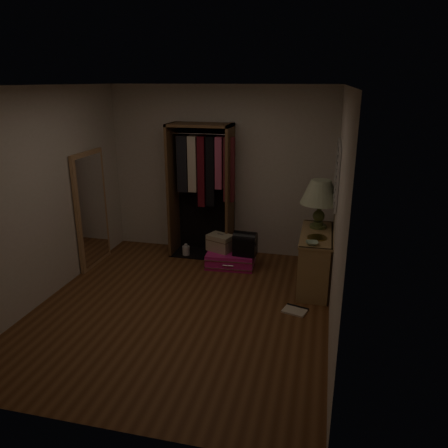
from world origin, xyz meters
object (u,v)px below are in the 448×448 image
at_px(table_lamp, 320,193).
at_px(white_jug, 186,251).
at_px(pink_suitcase, 231,259).
at_px(console_bookshelf, 315,257).
at_px(open_wardrobe, 203,180).
at_px(train_case, 220,243).
at_px(black_bag, 245,243).
at_px(floor_mirror, 92,210).

bearing_deg(table_lamp, white_jug, 170.08).
xyz_separation_m(pink_suitcase, table_lamp, (1.24, -0.14, 1.12)).
bearing_deg(console_bookshelf, pink_suitcase, 163.90).
height_order(open_wardrobe, pink_suitcase, open_wardrobe).
bearing_deg(table_lamp, pink_suitcase, 173.52).
xyz_separation_m(console_bookshelf, train_case, (-1.41, 0.39, -0.05)).
xyz_separation_m(table_lamp, white_jug, (-2.01, 0.35, -1.14)).
distance_m(black_bag, white_jug, 1.08).
relative_size(console_bookshelf, floor_mirror, 0.66).
distance_m(floor_mirror, white_jug, 1.57).
bearing_deg(white_jug, table_lamp, -9.92).
distance_m(floor_mirror, pink_suitcase, 2.17).
height_order(train_case, table_lamp, table_lamp).
bearing_deg(console_bookshelf, table_lamp, 89.54).
bearing_deg(console_bookshelf, floor_mirror, -179.45).
relative_size(black_bag, table_lamp, 0.55).
height_order(black_bag, white_jug, black_bag).
bearing_deg(table_lamp, black_bag, 175.11).
distance_m(train_case, black_bag, 0.41).
distance_m(table_lamp, white_jug, 2.34).
relative_size(train_case, white_jug, 2.15).
bearing_deg(black_bag, table_lamp, -1.47).
height_order(floor_mirror, train_case, floor_mirror).
bearing_deg(table_lamp, open_wardrobe, 163.44).
distance_m(pink_suitcase, black_bag, 0.37).
relative_size(pink_suitcase, table_lamp, 1.14).
relative_size(open_wardrobe, table_lamp, 3.13).
relative_size(black_bag, white_jug, 1.79).
height_order(console_bookshelf, table_lamp, table_lamp).
height_order(pink_suitcase, table_lamp, table_lamp).
relative_size(console_bookshelf, black_bag, 3.11).
distance_m(console_bookshelf, table_lamp, 0.86).
bearing_deg(black_bag, floor_mirror, -168.02).
distance_m(open_wardrobe, white_jug, 1.16).
xyz_separation_m(pink_suitcase, train_case, (-0.17, 0.03, 0.23)).
bearing_deg(open_wardrobe, white_jug, -146.18).
height_order(pink_suitcase, black_bag, black_bag).
bearing_deg(train_case, black_bag, 9.28).
height_order(console_bookshelf, black_bag, console_bookshelf).
xyz_separation_m(open_wardrobe, black_bag, (0.74, -0.44, -0.81)).
distance_m(open_wardrobe, pink_suitcase, 1.27).
distance_m(black_bag, table_lamp, 1.31).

